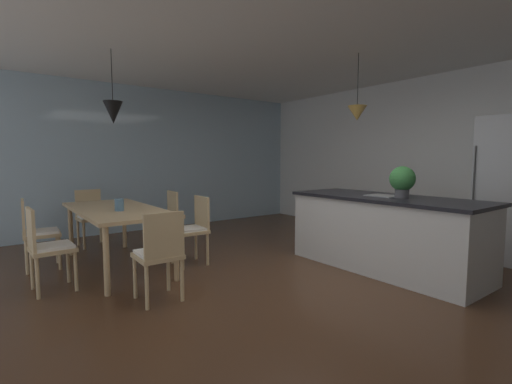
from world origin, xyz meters
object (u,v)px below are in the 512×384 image
object	(u,v)px
chair_far_right	(193,227)
vase_on_dining_table	(119,205)
kitchen_island	(385,232)
potted_plant_on_island	(402,180)
chair_near_left	(37,231)
chair_window_end	(91,215)
chair_far_left	(165,218)
dining_table	(116,213)
chair_kitchen_end	(160,252)
chair_near_right	(47,246)
refrigerator	(508,190)

from	to	relation	value
chair_far_right	vase_on_dining_table	xyz separation A→B (m)	(-0.19, -0.86, 0.34)
kitchen_island	potted_plant_on_island	xyz separation A→B (m)	(0.21, 0.00, 0.65)
chair_far_right	chair_near_left	distance (m)	1.88
chair_window_end	vase_on_dining_table	size ratio (longest dim) A/B	5.96
chair_far_left	vase_on_dining_table	xyz separation A→B (m)	(0.73, -0.86, 0.34)
dining_table	chair_far_right	bearing A→B (deg)	60.51
chair_far_left	chair_kitchen_end	world-z (taller)	same
chair_far_right	vase_on_dining_table	distance (m)	0.94
dining_table	chair_window_end	xyz separation A→B (m)	(-1.40, -0.00, -0.20)
chair_window_end	potted_plant_on_island	distance (m)	4.55
chair_kitchen_end	chair_far_left	bearing A→B (deg)	156.16
chair_kitchen_end	dining_table	bearing A→B (deg)	179.97
kitchen_island	chair_near_right	bearing A→B (deg)	-115.11
potted_plant_on_island	refrigerator	bearing A→B (deg)	70.62
dining_table	kitchen_island	world-z (taller)	kitchen_island
dining_table	chair_kitchen_end	distance (m)	1.41
chair_far_right	kitchen_island	size ratio (longest dim) A/B	0.37
chair_near_left	potted_plant_on_island	size ratio (longest dim) A/B	2.35
dining_table	potted_plant_on_island	distance (m)	3.49
chair_near_right	chair_near_left	xyz separation A→B (m)	(-0.93, 0.00, 0.00)
kitchen_island	vase_on_dining_table	size ratio (longest dim) A/B	16.02
chair_far_left	refrigerator	bearing A→B (deg)	45.62
dining_table	potted_plant_on_island	world-z (taller)	potted_plant_on_island
chair_far_left	kitchen_island	distance (m)	3.10
chair_far_right	chair_near_left	xyz separation A→B (m)	(-0.93, -1.64, 0.00)
potted_plant_on_island	vase_on_dining_table	xyz separation A→B (m)	(-2.01, -2.64, -0.29)
refrigerator	vase_on_dining_table	distance (m)	4.94
chair_kitchen_end	vase_on_dining_table	world-z (taller)	vase_on_dining_table
chair_window_end	refrigerator	distance (m)	5.98
chair_far_left	kitchen_island	bearing A→B (deg)	35.26
chair_far_right	chair_kitchen_end	size ratio (longest dim) A/B	1.00
chair_kitchen_end	refrigerator	xyz separation A→B (m)	(1.44, 4.19, 0.48)
dining_table	potted_plant_on_island	xyz separation A→B (m)	(2.28, 2.61, 0.43)
chair_far_right	chair_near_right	world-z (taller)	same
chair_far_left	chair_window_end	world-z (taller)	same
dining_table	kitchen_island	bearing A→B (deg)	51.55
dining_table	chair_window_end	size ratio (longest dim) A/B	2.36
chair_far_left	kitchen_island	xyz separation A→B (m)	(2.53, 1.79, -0.01)
vase_on_dining_table	potted_plant_on_island	bearing A→B (deg)	52.79
chair_kitchen_end	kitchen_island	xyz separation A→B (m)	(0.67, 2.61, -0.01)
refrigerator	vase_on_dining_table	bearing A→B (deg)	-121.25
chair_far_right	kitchen_island	world-z (taller)	kitchen_island
chair_far_right	dining_table	bearing A→B (deg)	-119.49
chair_near_right	kitchen_island	size ratio (longest dim) A/B	0.37
chair_kitchen_end	potted_plant_on_island	size ratio (longest dim) A/B	2.35
chair_near_left	refrigerator	size ratio (longest dim) A/B	0.46
chair_window_end	kitchen_island	size ratio (longest dim) A/B	0.37
refrigerator	vase_on_dining_table	xyz separation A→B (m)	(-2.56, -4.22, -0.14)
chair_near_left	kitchen_island	distance (m)	4.26
potted_plant_on_island	dining_table	bearing A→B (deg)	-131.18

